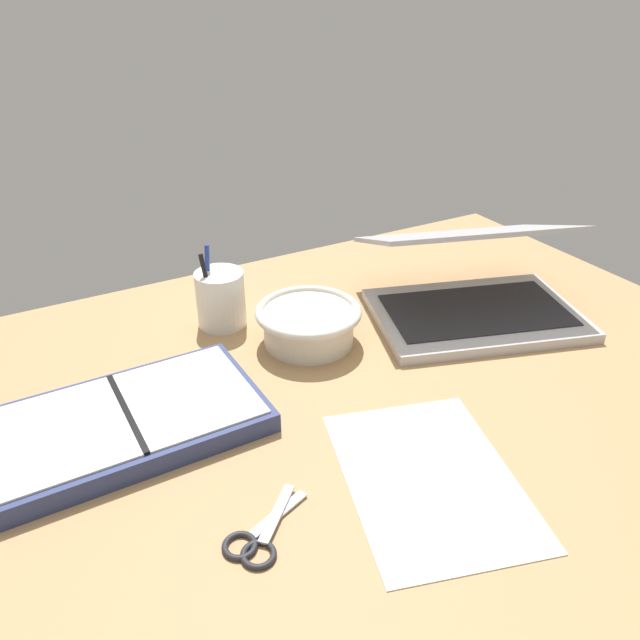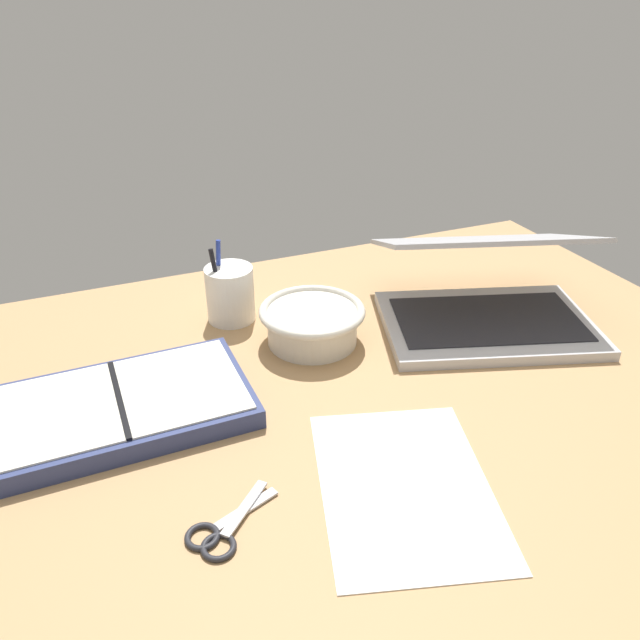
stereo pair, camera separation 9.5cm
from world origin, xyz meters
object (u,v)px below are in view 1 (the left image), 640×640
(planner, at_px, (128,421))
(pen_cup, at_px, (220,299))
(laptop, at_px, (472,286))
(scissors, at_px, (256,541))
(bowl, at_px, (309,323))

(planner, bearing_deg, pen_cup, 43.66)
(planner, bearing_deg, laptop, 2.28)
(laptop, height_order, scissors, laptop)
(bowl, height_order, scissors, bowl)
(pen_cup, bearing_deg, planner, -135.59)
(bowl, xyz_separation_m, planner, (-0.32, -0.08, -0.02))
(laptop, xyz_separation_m, pen_cup, (-0.40, 0.18, -0.00))
(laptop, bearing_deg, planner, -159.09)
(pen_cup, bearing_deg, laptop, -23.78)
(planner, relative_size, scissors, 3.02)
(bowl, xyz_separation_m, scissors, (-0.25, -0.34, -0.03))
(pen_cup, height_order, planner, pen_cup)
(bowl, bearing_deg, planner, -165.21)
(planner, bearing_deg, scissors, -75.43)
(bowl, bearing_deg, laptop, -9.65)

